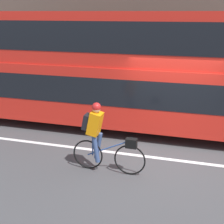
% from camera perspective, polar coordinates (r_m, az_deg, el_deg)
% --- Properties ---
extents(ground_plane, '(80.00, 80.00, 0.00)m').
position_cam_1_polar(ground_plane, '(8.46, 9.94, -8.22)').
color(ground_plane, '#424244').
extents(road_center_line, '(50.00, 0.14, 0.01)m').
position_cam_1_polar(road_center_line, '(8.38, 9.87, -8.46)').
color(road_center_line, silver).
rests_on(road_center_line, ground_plane).
extents(sidewalk_curb, '(60.00, 2.30, 0.15)m').
position_cam_1_polar(sidewalk_curb, '(13.40, 12.63, 1.84)').
color(sidewalk_curb, gray).
rests_on(sidewalk_curb, ground_plane).
extents(bus, '(9.68, 2.61, 3.70)m').
position_cam_1_polar(bus, '(10.16, -0.53, 8.74)').
color(bus, black).
rests_on(bus, ground_plane).
extents(cyclist_on_bike, '(1.80, 0.32, 1.71)m').
position_cam_1_polar(cyclist_on_bike, '(7.34, -2.04, -4.34)').
color(cyclist_on_bike, black).
rests_on(cyclist_on_bike, ground_plane).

